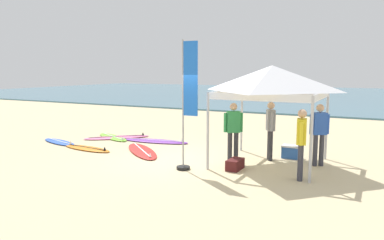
{
  "coord_description": "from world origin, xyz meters",
  "views": [
    {
      "loc": [
        5.17,
        -9.17,
        2.62
      ],
      "look_at": [
        -0.32,
        1.5,
        1.0
      ],
      "focal_mm": 34.65,
      "sensor_mm": 36.0,
      "label": 1
    }
  ],
  "objects_px": {
    "surfboard_orange": "(87,148)",
    "cooler_box": "(291,152)",
    "canopy_tent": "(272,79)",
    "surfboard_red": "(142,151)",
    "surfboard_lime": "(113,137)",
    "person_blue": "(319,130)",
    "surfboard_purple": "(156,141)",
    "gear_bag_near_tent": "(235,164)",
    "person_green": "(233,128)",
    "surfboard_pink": "(117,137)",
    "banner_flag": "(187,111)",
    "surfboard_blue": "(59,142)",
    "person_grey": "(270,127)",
    "person_yellow": "(301,139)"
  },
  "relations": [
    {
      "from": "surfboard_orange",
      "to": "cooler_box",
      "type": "height_order",
      "value": "cooler_box"
    },
    {
      "from": "canopy_tent",
      "to": "surfboard_red",
      "type": "height_order",
      "value": "canopy_tent"
    },
    {
      "from": "surfboard_lime",
      "to": "person_blue",
      "type": "relative_size",
      "value": 1.25
    },
    {
      "from": "surfboard_purple",
      "to": "gear_bag_near_tent",
      "type": "bearing_deg",
      "value": -29.81
    },
    {
      "from": "person_green",
      "to": "surfboard_purple",
      "type": "bearing_deg",
      "value": 156.19
    },
    {
      "from": "surfboard_orange",
      "to": "surfboard_pink",
      "type": "bearing_deg",
      "value": 101.31
    },
    {
      "from": "surfboard_lime",
      "to": "person_green",
      "type": "bearing_deg",
      "value": -15.11
    },
    {
      "from": "surfboard_red",
      "to": "banner_flag",
      "type": "xyz_separation_m",
      "value": [
        2.3,
        -1.24,
        1.54
      ]
    },
    {
      "from": "person_green",
      "to": "person_blue",
      "type": "distance_m",
      "value": 2.33
    },
    {
      "from": "surfboard_orange",
      "to": "person_green",
      "type": "xyz_separation_m",
      "value": [
        4.96,
        0.54,
        0.95
      ]
    },
    {
      "from": "surfboard_lime",
      "to": "cooler_box",
      "type": "height_order",
      "value": "cooler_box"
    },
    {
      "from": "surfboard_blue",
      "to": "cooler_box",
      "type": "distance_m",
      "value": 8.11
    },
    {
      "from": "surfboard_purple",
      "to": "person_green",
      "type": "height_order",
      "value": "person_green"
    },
    {
      "from": "surfboard_blue",
      "to": "banner_flag",
      "type": "distance_m",
      "value": 6.13
    },
    {
      "from": "surfboard_red",
      "to": "cooler_box",
      "type": "relative_size",
      "value": 4.78
    },
    {
      "from": "banner_flag",
      "to": "gear_bag_near_tent",
      "type": "distance_m",
      "value": 1.92
    },
    {
      "from": "person_green",
      "to": "surfboard_blue",
      "type": "bearing_deg",
      "value": -178.64
    },
    {
      "from": "canopy_tent",
      "to": "surfboard_blue",
      "type": "xyz_separation_m",
      "value": [
        -7.61,
        -0.51,
        -2.35
      ]
    },
    {
      "from": "gear_bag_near_tent",
      "to": "person_blue",
      "type": "bearing_deg",
      "value": 36.58
    },
    {
      "from": "banner_flag",
      "to": "person_grey",
      "type": "bearing_deg",
      "value": 51.72
    },
    {
      "from": "surfboard_purple",
      "to": "person_blue",
      "type": "distance_m",
      "value": 5.97
    },
    {
      "from": "surfboard_lime",
      "to": "surfboard_blue",
      "type": "xyz_separation_m",
      "value": [
        -1.1,
        -1.65,
        0.0
      ]
    },
    {
      "from": "surfboard_lime",
      "to": "surfboard_pink",
      "type": "bearing_deg",
      "value": 17.25
    },
    {
      "from": "surfboard_lime",
      "to": "gear_bag_near_tent",
      "type": "distance_m",
      "value": 6.24
    },
    {
      "from": "surfboard_orange",
      "to": "surfboard_pink",
      "type": "relative_size",
      "value": 0.92
    },
    {
      "from": "surfboard_orange",
      "to": "person_green",
      "type": "relative_size",
      "value": 1.22
    },
    {
      "from": "surfboard_lime",
      "to": "surfboard_purple",
      "type": "distance_m",
      "value": 1.92
    },
    {
      "from": "surfboard_purple",
      "to": "person_yellow",
      "type": "distance_m",
      "value": 6.23
    },
    {
      "from": "surfboard_red",
      "to": "person_grey",
      "type": "distance_m",
      "value": 4.15
    },
    {
      "from": "surfboard_purple",
      "to": "surfboard_orange",
      "type": "xyz_separation_m",
      "value": [
        -1.33,
        -2.14,
        0.0
      ]
    },
    {
      "from": "surfboard_lime",
      "to": "surfboard_purple",
      "type": "xyz_separation_m",
      "value": [
        1.91,
        0.1,
        -0.0
      ]
    },
    {
      "from": "surfboard_purple",
      "to": "cooler_box",
      "type": "bearing_deg",
      "value": -3.05
    },
    {
      "from": "surfboard_orange",
      "to": "person_grey",
      "type": "xyz_separation_m",
      "value": [
        5.8,
        1.36,
        0.95
      ]
    },
    {
      "from": "surfboard_blue",
      "to": "banner_flag",
      "type": "height_order",
      "value": "banner_flag"
    },
    {
      "from": "canopy_tent",
      "to": "surfboard_red",
      "type": "xyz_separation_m",
      "value": [
        -4.07,
        -0.38,
        -2.35
      ]
    },
    {
      "from": "surfboard_orange",
      "to": "person_grey",
      "type": "distance_m",
      "value": 6.03
    },
    {
      "from": "surfboard_orange",
      "to": "surfboard_pink",
      "type": "xyz_separation_m",
      "value": [
        -0.42,
        2.09,
        -0.0
      ]
    },
    {
      "from": "person_grey",
      "to": "cooler_box",
      "type": "relative_size",
      "value": 3.42
    },
    {
      "from": "person_yellow",
      "to": "person_blue",
      "type": "xyz_separation_m",
      "value": [
        0.18,
        1.56,
        0.0
      ]
    },
    {
      "from": "surfboard_blue",
      "to": "gear_bag_near_tent",
      "type": "xyz_separation_m",
      "value": [
        6.96,
        -0.5,
        0.1
      ]
    },
    {
      "from": "surfboard_pink",
      "to": "person_green",
      "type": "height_order",
      "value": "person_green"
    },
    {
      "from": "surfboard_pink",
      "to": "cooler_box",
      "type": "bearing_deg",
      "value": -1.81
    },
    {
      "from": "canopy_tent",
      "to": "person_green",
      "type": "bearing_deg",
      "value": -160.09
    },
    {
      "from": "canopy_tent",
      "to": "person_green",
      "type": "height_order",
      "value": "canopy_tent"
    },
    {
      "from": "person_blue",
      "to": "cooler_box",
      "type": "relative_size",
      "value": 3.42
    },
    {
      "from": "surfboard_lime",
      "to": "gear_bag_near_tent",
      "type": "xyz_separation_m",
      "value": [
        5.85,
        -2.15,
        0.1
      ]
    },
    {
      "from": "surfboard_red",
      "to": "gear_bag_near_tent",
      "type": "distance_m",
      "value": 3.48
    },
    {
      "from": "person_yellow",
      "to": "person_green",
      "type": "bearing_deg",
      "value": 158.07
    },
    {
      "from": "banner_flag",
      "to": "gear_bag_near_tent",
      "type": "bearing_deg",
      "value": 28.36
    },
    {
      "from": "surfboard_red",
      "to": "person_yellow",
      "type": "bearing_deg",
      "value": -8.74
    }
  ]
}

